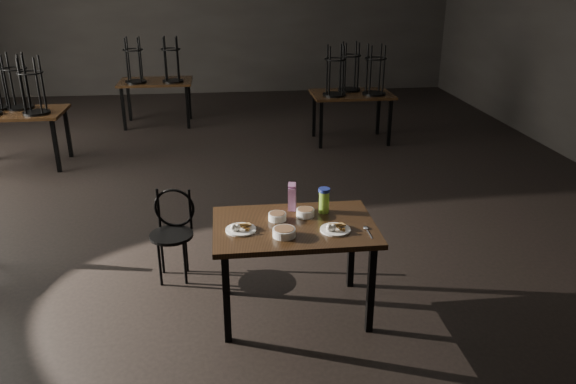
{
  "coord_description": "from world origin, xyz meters",
  "views": [
    {
      "loc": [
        0.17,
        -6.12,
        2.52
      ],
      "look_at": [
        0.66,
        -2.0,
        0.85
      ],
      "focal_mm": 35.0,
      "sensor_mm": 36.0,
      "label": 1
    }
  ],
  "objects": [
    {
      "name": "bowl_far",
      "position": [
        0.76,
        -2.25,
        0.78
      ],
      "size": [
        0.14,
        0.14,
        0.05
      ],
      "color": "white",
      "rests_on": "main_table"
    },
    {
      "name": "bowl_near",
      "position": [
        0.54,
        -2.3,
        0.78
      ],
      "size": [
        0.14,
        0.14,
        0.05
      ],
      "color": "white",
      "rests_on": "main_table"
    },
    {
      "name": "bentwood_chair",
      "position": [
        -0.3,
        -1.72,
        0.46
      ],
      "size": [
        0.39,
        0.38,
        0.77
      ],
      "rotation": [
        0.0,
        0.0,
        -0.17
      ],
      "color": "black",
      "rests_on": "ground"
    },
    {
      "name": "juice_carton",
      "position": [
        0.67,
        -2.13,
        0.86
      ],
      "size": [
        0.07,
        0.07,
        0.23
      ],
      "color": "#951B80",
      "rests_on": "main_table"
    },
    {
      "name": "bowl_big",
      "position": [
        0.56,
        -2.58,
        0.78
      ],
      "size": [
        0.16,
        0.16,
        0.06
      ],
      "color": "white",
      "rests_on": "main_table"
    },
    {
      "name": "main_table",
      "position": [
        0.66,
        -2.4,
        0.67
      ],
      "size": [
        1.2,
        0.8,
        0.75
      ],
      "color": "black",
      "rests_on": "ground"
    },
    {
      "name": "spoon",
      "position": [
        1.17,
        -2.54,
        0.75
      ],
      "size": [
        0.04,
        0.2,
        0.01
      ],
      "color": "silver",
      "rests_on": "main_table"
    },
    {
      "name": "water_bottle",
      "position": [
        0.91,
        -2.2,
        0.85
      ],
      "size": [
        0.12,
        0.12,
        0.2
      ],
      "color": "#9FE342",
      "rests_on": "main_table"
    },
    {
      "name": "bg_table_far",
      "position": [
        -0.93,
        3.44,
        0.75
      ],
      "size": [
        1.2,
        0.8,
        1.48
      ],
      "color": "black",
      "rests_on": "ground"
    },
    {
      "name": "bg_table_right",
      "position": [
        2.11,
        2.1,
        0.78
      ],
      "size": [
        1.2,
        0.8,
        1.48
      ],
      "color": "black",
      "rests_on": "ground"
    },
    {
      "name": "plate_left",
      "position": [
        0.26,
        -2.45,
        0.77
      ],
      "size": [
        0.22,
        0.22,
        0.07
      ],
      "color": "white",
      "rests_on": "main_table"
    },
    {
      "name": "bg_table_left",
      "position": [
        -2.56,
        1.49,
        0.8
      ],
      "size": [
        1.2,
        0.8,
        1.48
      ],
      "color": "black",
      "rests_on": "ground"
    },
    {
      "name": "plate_right",
      "position": [
        0.94,
        -2.53,
        0.77
      ],
      "size": [
        0.22,
        0.22,
        0.07
      ],
      "color": "white",
      "rests_on": "main_table"
    }
  ]
}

